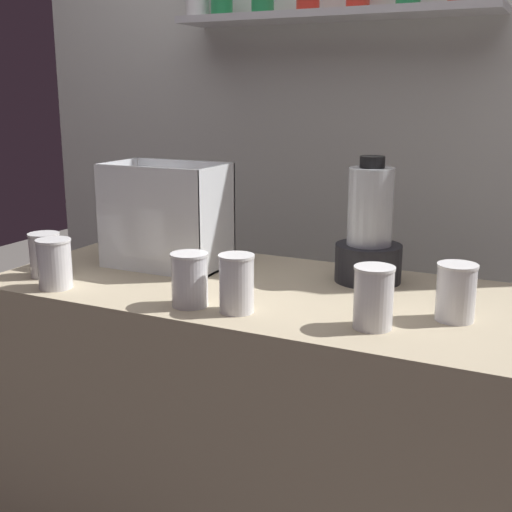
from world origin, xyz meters
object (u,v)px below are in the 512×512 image
at_px(juice_cup_pomegranate_right, 237,286).
at_px(juice_cup_pomegranate_rightmost, 456,295).
at_px(carrot_display_bin, 169,233).
at_px(juice_cup_carrot_left, 55,266).
at_px(juice_cup_beet_far_right, 373,302).
at_px(juice_cup_beet_middle, 190,282).
at_px(juice_cup_orange_far_left, 45,256).
at_px(blender_pitcher, 369,235).

height_order(juice_cup_pomegranate_right, juice_cup_pomegranate_rightmost, juice_cup_pomegranate_right).
height_order(carrot_display_bin, juice_cup_carrot_left, carrot_display_bin).
height_order(juice_cup_carrot_left, juice_cup_beet_far_right, juice_cup_beet_far_right).
xyz_separation_m(juice_cup_carrot_left, juice_cup_pomegranate_right, (0.51, 0.03, 0.00)).
height_order(carrot_display_bin, juice_cup_beet_far_right, carrot_display_bin).
distance_m(juice_cup_carrot_left, juice_cup_beet_middle, 0.39).
distance_m(juice_cup_orange_far_left, juice_cup_beet_far_right, 0.92).
relative_size(blender_pitcher, juice_cup_beet_far_right, 2.45).
relative_size(carrot_display_bin, juice_cup_pomegranate_right, 2.49).
xyz_separation_m(blender_pitcher, juice_cup_pomegranate_right, (-0.20, -0.38, -0.07)).
relative_size(juice_cup_orange_far_left, juice_cup_beet_middle, 0.94).
relative_size(juice_cup_orange_far_left, juice_cup_pomegranate_right, 0.89).
bearing_deg(carrot_display_bin, juice_cup_pomegranate_rightmost, -8.53).
bearing_deg(juice_cup_beet_middle, carrot_display_bin, 130.30).
distance_m(juice_cup_orange_far_left, juice_cup_pomegranate_rightmost, 1.08).
distance_m(juice_cup_beet_middle, juice_cup_pomegranate_rightmost, 0.61).
xyz_separation_m(juice_cup_pomegranate_right, juice_cup_beet_far_right, (0.31, 0.03, -0.00)).
bearing_deg(carrot_display_bin, juice_cup_carrot_left, -113.66).
bearing_deg(juice_cup_pomegranate_rightmost, juice_cup_pomegranate_right, -160.80).
bearing_deg(juice_cup_beet_far_right, blender_pitcher, 108.36).
bearing_deg(juice_cup_carrot_left, carrot_display_bin, 66.34).
height_order(carrot_display_bin, juice_cup_beet_middle, carrot_display_bin).
relative_size(juice_cup_orange_far_left, juice_cup_pomegranate_rightmost, 0.94).
height_order(juice_cup_beet_far_right, juice_cup_pomegranate_rightmost, juice_cup_beet_far_right).
height_order(carrot_display_bin, juice_cup_pomegranate_right, carrot_display_bin).
bearing_deg(juice_cup_carrot_left, juice_cup_orange_far_left, 143.97).
height_order(juice_cup_orange_far_left, juice_cup_beet_middle, juice_cup_beet_middle).
distance_m(juice_cup_orange_far_left, juice_cup_carrot_left, 0.13).
distance_m(blender_pitcher, juice_cup_pomegranate_rightmost, 0.35).
height_order(juice_cup_orange_far_left, juice_cup_beet_far_right, juice_cup_beet_far_right).
xyz_separation_m(carrot_display_bin, juice_cup_pomegranate_rightmost, (0.83, -0.12, -0.04)).
height_order(juice_cup_beet_middle, juice_cup_pomegranate_right, juice_cup_pomegranate_right).
bearing_deg(juice_cup_carrot_left, juice_cup_pomegranate_right, 3.79).
bearing_deg(juice_cup_orange_far_left, juice_cup_pomegranate_rightmost, 6.40).
bearing_deg(juice_cup_pomegranate_right, juice_cup_carrot_left, -176.21).
relative_size(juice_cup_beet_middle, juice_cup_beet_far_right, 0.94).
distance_m(juice_cup_carrot_left, juice_cup_beet_far_right, 0.82).
distance_m(juice_cup_beet_middle, juice_cup_pomegranate_right, 0.12).
distance_m(juice_cup_beet_middle, juice_cup_beet_far_right, 0.43).
relative_size(carrot_display_bin, juice_cup_beet_far_right, 2.48).
xyz_separation_m(juice_cup_orange_far_left, juice_cup_pomegranate_right, (0.61, -0.04, 0.00)).
bearing_deg(juice_cup_beet_far_right, juice_cup_pomegranate_right, -173.91).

